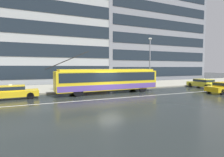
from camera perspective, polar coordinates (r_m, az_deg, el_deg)
ground_plane at (r=17.95m, az=-0.34°, el=-5.82°), size 160.00×160.00×0.00m
sidewalk_slab at (r=26.42m, az=-7.98°, el=-2.62°), size 80.00×10.00×0.14m
lane_centre_line at (r=16.87m, az=1.25°, el=-6.43°), size 72.00×0.14×0.01m
trolleybus at (r=20.26m, az=-1.25°, el=-0.41°), size 12.80×2.83×4.72m
taxi_cross_traffic at (r=28.40m, az=27.47°, el=-1.28°), size 2.06×4.49×1.39m
taxi_queued_behind_bus at (r=18.89m, az=-29.80°, el=-3.69°), size 4.53×2.02×1.39m
bus_shelter at (r=23.15m, az=-4.80°, el=1.41°), size 4.23×1.60×2.57m
pedestrian_at_shelter at (r=23.48m, az=-1.14°, el=0.63°), size 1.15×1.15×1.99m
pedestrian_approaching_curb at (r=22.75m, az=-8.70°, el=0.50°), size 1.37×1.37×1.97m
pedestrian_walking_past at (r=24.88m, az=2.08°, el=0.78°), size 1.18×1.18×2.00m
pedestrian_waiting_by_pole at (r=23.00m, az=-16.76°, el=0.48°), size 1.57×1.57×1.94m
street_lamp at (r=26.37m, az=12.26°, el=6.52°), size 0.60×0.32×7.08m
office_tower_corner_left at (r=39.41m, az=-21.08°, el=13.27°), size 25.23×13.37×19.32m
office_tower_corner_right at (r=48.15m, az=11.49°, el=17.38°), size 26.92×13.04×28.77m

